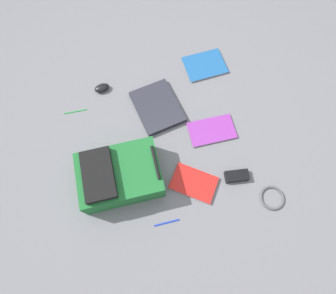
{
  "coord_description": "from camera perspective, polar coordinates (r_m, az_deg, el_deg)",
  "views": [
    {
      "loc": [
        0.61,
        -0.2,
        1.54
      ],
      "look_at": [
        0.04,
        -0.01,
        0.02
      ],
      "focal_mm": 29.96,
      "sensor_mm": 36.0,
      "label": 1
    }
  ],
  "objects": [
    {
      "name": "cable_coil",
      "position": [
        1.66,
        20.44,
        -9.69
      ],
      "size": [
        0.14,
        0.14,
        0.01
      ],
      "primitive_type": "torus",
      "color": "#4C4C51",
      "rests_on": "ground_plane"
    },
    {
      "name": "backpack",
      "position": [
        1.53,
        -10.02,
        -5.69
      ],
      "size": [
        0.34,
        0.45,
        0.19
      ],
      "color": "#1E662D",
      "rests_on": "ground_plane"
    },
    {
      "name": "power_brick",
      "position": [
        1.63,
        13.81,
        -5.74
      ],
      "size": [
        0.09,
        0.14,
        0.04
      ],
      "primitive_type": "cube",
      "rotation": [
        0.0,
        0.0,
        -0.19
      ],
      "color": "black",
      "rests_on": "ground_plane"
    },
    {
      "name": "ground_plane",
      "position": [
        1.67,
        -0.05,
        1.08
      ],
      "size": [
        3.52,
        3.52,
        0.0
      ],
      "primitive_type": "plane",
      "color": "slate"
    },
    {
      "name": "laptop",
      "position": [
        1.75,
        -2.19,
        8.18
      ],
      "size": [
        0.35,
        0.29,
        0.03
      ],
      "color": "#24242C",
      "rests_on": "ground_plane"
    },
    {
      "name": "pen_blue",
      "position": [
        1.84,
        -18.34,
        6.89
      ],
      "size": [
        0.02,
        0.14,
        0.01
      ],
      "primitive_type": "cylinder",
      "rotation": [
        1.57,
        0.0,
        -0.11
      ],
      "color": "#198C33",
      "rests_on": "ground_plane"
    },
    {
      "name": "pen_black",
      "position": [
        1.54,
        -0.27,
        -15.15
      ],
      "size": [
        0.02,
        0.14,
        0.01
      ],
      "primitive_type": "cylinder",
      "rotation": [
        1.57,
        0.0,
        -0.08
      ],
      "color": "#1933B2",
      "rests_on": "ground_plane"
    },
    {
      "name": "book_blue",
      "position": [
        1.58,
        5.25,
        -7.31
      ],
      "size": [
        0.28,
        0.29,
        0.02
      ],
      "color": "silver",
      "rests_on": "ground_plane"
    },
    {
      "name": "book_manual",
      "position": [
        1.95,
        7.48,
        16.18
      ],
      "size": [
        0.21,
        0.27,
        0.01
      ],
      "color": "silver",
      "rests_on": "ground_plane"
    },
    {
      "name": "computer_mouse",
      "position": [
        1.87,
        -13.29,
        11.62
      ],
      "size": [
        0.07,
        0.1,
        0.04
      ],
      "primitive_type": "ellipsoid",
      "rotation": [
        0.0,
        0.0,
        0.09
      ],
      "color": "black",
      "rests_on": "ground_plane"
    },
    {
      "name": "book_comic",
      "position": [
        1.71,
        8.88,
        3.36
      ],
      "size": [
        0.19,
        0.29,
        0.01
      ],
      "color": "silver",
      "rests_on": "ground_plane"
    }
  ]
}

